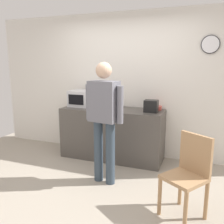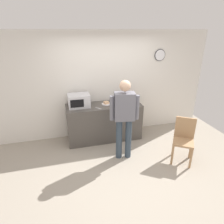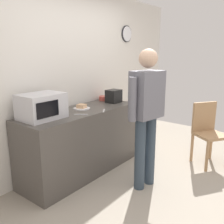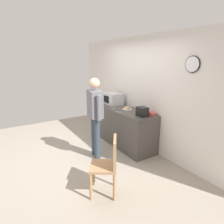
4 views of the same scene
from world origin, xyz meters
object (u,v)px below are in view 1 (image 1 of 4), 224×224
person_standing (104,114)px  spoon_utensil (99,110)px  fork_utensil (115,112)px  microwave (84,98)px  sandwich_plate (117,108)px  toaster (151,106)px  wooden_chair (189,172)px  salad_bowl (157,108)px

person_standing → spoon_utensil: bearing=118.3°
fork_utensil → spoon_utensil: bearing=162.7°
microwave → sandwich_plate: 0.67m
toaster → wooden_chair: bearing=-61.1°
sandwich_plate → spoon_utensil: bearing=-137.2°
spoon_utensil → fork_utensil: bearing=-17.3°
salad_bowl → wooden_chair: 1.68m
fork_utensil → salad_bowl: bearing=38.9°
toaster → spoon_utensil: 0.89m
sandwich_plate → wooden_chair: sandwich_plate is taller
microwave → sandwich_plate: (0.65, -0.01, -0.13)m
spoon_utensil → wooden_chair: (1.57, -1.12, -0.39)m
salad_bowl → fork_utensil: 0.76m
toaster → wooden_chair: toaster is taller
toaster → fork_utensil: bearing=-155.4°
microwave → sandwich_plate: microwave is taller
microwave → toaster: microwave is taller
spoon_utensil → microwave: bearing=150.9°
toaster → person_standing: (-0.48, -0.87, 0.00)m
salad_bowl → person_standing: size_ratio=0.10×
sandwich_plate → fork_utensil: 0.34m
person_standing → wooden_chair: 1.33m
sandwich_plate → fork_utensil: sandwich_plate is taller
salad_bowl → spoon_utensil: salad_bowl is taller
salad_bowl → fork_utensil: (-0.59, -0.48, -0.03)m
toaster → salad_bowl: bearing=77.2°
microwave → toaster: 1.29m
sandwich_plate → microwave: bearing=179.2°
sandwich_plate → toaster: (0.63, -0.08, 0.08)m
wooden_chair → salad_bowl: bearing=113.3°
toaster → fork_utensil: (-0.54, -0.25, -0.10)m
sandwich_plate → person_standing: (0.15, -0.95, 0.08)m
spoon_utensil → person_standing: size_ratio=0.10×
fork_utensil → spoon_utensil: same height
microwave → spoon_utensil: size_ratio=2.94×
sandwich_plate → salad_bowl: size_ratio=1.32×
sandwich_plate → person_standing: bearing=-81.0°
fork_utensil → person_standing: (0.06, -0.62, 0.10)m
microwave → wooden_chair: size_ratio=0.53×
salad_bowl → fork_utensil: size_ratio=1.02×
toaster → spoon_utensil: (-0.87, -0.14, -0.10)m
microwave → toaster: (1.29, -0.09, -0.05)m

